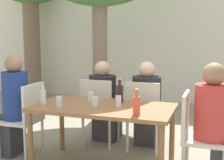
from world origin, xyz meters
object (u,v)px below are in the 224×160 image
object	(u,v)px
soda_bottle_1	(136,105)
drinking_glass_2	(118,101)
person_seated_1	(221,131)
patio_chair_1	(196,132)
dining_table_front	(103,113)
wine_bottle_0	(120,93)
patio_chair_3	(144,112)
water_bottle_2	(43,96)
patio_chair_0	(26,115)
patio_chair_2	(99,108)
drinking_glass_3	(90,96)
person_seated_0	(10,111)
drinking_glass_0	(59,101)
drinking_glass_1	(95,102)
person_seated_2	(105,105)
person_seated_3	(148,108)

from	to	relation	value
soda_bottle_1	drinking_glass_2	world-z (taller)	soda_bottle_1
person_seated_1	patio_chair_1	bearing A→B (deg)	90.00
dining_table_front	patio_chair_1	size ratio (longest dim) A/B	1.68
patio_chair_1	wine_bottle_0	xyz separation A→B (m)	(-0.89, 0.23, 0.31)
patio_chair_3	wine_bottle_0	xyz separation A→B (m)	(-0.19, -0.43, 0.31)
wine_bottle_0	water_bottle_2	distance (m)	0.88
patio_chair_0	wine_bottle_0	size ratio (longest dim) A/B	3.30
patio_chair_2	drinking_glass_3	distance (m)	0.52
wine_bottle_0	patio_chair_2	bearing A→B (deg)	135.15
patio_chair_3	wine_bottle_0	bearing A→B (deg)	65.82
person_seated_0	drinking_glass_0	xyz separation A→B (m)	(0.80, -0.20, 0.21)
patio_chair_0	soda_bottle_1	distance (m)	1.52
water_bottle_2	drinking_glass_0	xyz separation A→B (m)	(0.23, -0.05, -0.03)
patio_chair_3	person_seated_1	bearing A→B (deg)	144.90
person_seated_1	drinking_glass_1	distance (m)	1.33
patio_chair_2	soda_bottle_1	size ratio (longest dim) A/B	3.49
patio_chair_3	drinking_glass_0	xyz separation A→B (m)	(-0.76, -0.85, 0.25)
person_seated_1	patio_chair_0	bearing A→B (deg)	90.00
wine_bottle_0	person_seated_1	bearing A→B (deg)	-11.40
person_seated_1	drinking_glass_2	size ratio (longest dim) A/B	10.34
person_seated_2	wine_bottle_0	xyz separation A→B (m)	(0.43, -0.67, 0.31)
patio_chair_2	drinking_glass_3	size ratio (longest dim) A/B	8.72
dining_table_front	person_seated_1	distance (m)	1.25
dining_table_front	drinking_glass_3	size ratio (longest dim) A/B	14.65
patio_chair_2	drinking_glass_0	distance (m)	0.90
dining_table_front	patio_chair_0	size ratio (longest dim) A/B	1.68
drinking_glass_1	drinking_glass_2	size ratio (longest dim) A/B	0.96
drinking_glass_2	person_seated_2	bearing A→B (deg)	118.91
patio_chair_3	person_seated_0	bearing A→B (deg)	22.82
dining_table_front	patio_chair_2	world-z (taller)	patio_chair_2
patio_chair_2	drinking_glass_2	bearing A→B (deg)	127.27
drinking_glass_1	wine_bottle_0	bearing A→B (deg)	61.23
drinking_glass_0	drinking_glass_3	size ratio (longest dim) A/B	1.10
patio_chair_0	person_seated_3	size ratio (longest dim) A/B	0.79
dining_table_front	patio_chair_3	world-z (taller)	patio_chair_3
person_seated_2	dining_table_front	bearing A→B (deg)	109.23
patio_chair_2	drinking_glass_0	xyz separation A→B (m)	(-0.13, -0.85, 0.25)
person_seated_1	drinking_glass_3	world-z (taller)	person_seated_1
water_bottle_2	dining_table_front	bearing A→B (deg)	12.22
wine_bottle_0	patio_chair_1	bearing A→B (deg)	-14.25
drinking_glass_0	drinking_glass_3	distance (m)	0.45
patio_chair_3	wine_bottle_0	size ratio (longest dim) A/B	3.30
patio_chair_3	water_bottle_2	world-z (taller)	water_bottle_2
wine_bottle_0	drinking_glass_2	xyz separation A→B (m)	(0.05, -0.20, -0.05)
person_seated_1	patio_chair_3	bearing A→B (deg)	54.90
person_seated_3	drinking_glass_0	size ratio (longest dim) A/B	10.01
water_bottle_2	drinking_glass_3	bearing A→B (deg)	38.49
person_seated_1	person_seated_2	distance (m)	1.80
person_seated_3	drinking_glass_2	xyz separation A→B (m)	(-0.14, -0.87, 0.26)
wine_bottle_0	drinking_glass_3	size ratio (longest dim) A/B	2.65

